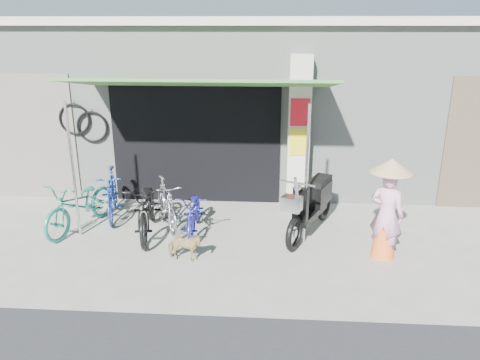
# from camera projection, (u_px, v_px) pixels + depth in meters

# --- Properties ---
(ground) EXTENTS (80.00, 80.00, 0.00)m
(ground) POSITION_uv_depth(u_px,v_px,m) (248.00, 261.00, 7.33)
(ground) COLOR gray
(ground) RESTS_ON ground
(bicycle_shop) EXTENTS (12.30, 5.30, 3.66)m
(bicycle_shop) POSITION_uv_depth(u_px,v_px,m) (259.00, 96.00, 11.56)
(bicycle_shop) COLOR #929891
(bicycle_shop) RESTS_ON ground
(shop_pillar) EXTENTS (0.42, 0.44, 3.00)m
(shop_pillar) POSITION_uv_depth(u_px,v_px,m) (299.00, 133.00, 9.11)
(shop_pillar) COLOR beige
(shop_pillar) RESTS_ON ground
(awning) EXTENTS (4.60, 1.88, 2.72)m
(awning) POSITION_uv_depth(u_px,v_px,m) (202.00, 85.00, 8.12)
(awning) COLOR #38692F
(awning) RESTS_ON ground
(neighbour_left) EXTENTS (2.60, 0.06, 2.60)m
(neighbour_left) POSITION_uv_depth(u_px,v_px,m) (14.00, 137.00, 9.68)
(neighbour_left) COLOR #6B665B
(neighbour_left) RESTS_ON ground
(bike_teal) EXTENTS (1.15, 1.89, 0.94)m
(bike_teal) POSITION_uv_depth(u_px,v_px,m) (81.00, 204.00, 8.35)
(bike_teal) COLOR #1C7E67
(bike_teal) RESTS_ON ground
(bike_blue) EXTENTS (0.80, 1.61, 0.93)m
(bike_blue) POSITION_uv_depth(u_px,v_px,m) (112.00, 194.00, 8.86)
(bike_blue) COLOR navy
(bike_blue) RESTS_ON ground
(bike_black) EXTENTS (0.93, 1.93, 0.97)m
(bike_black) POSITION_uv_depth(u_px,v_px,m) (148.00, 207.00, 8.15)
(bike_black) COLOR black
(bike_black) RESTS_ON ground
(bike_silver) EXTENTS (1.03, 1.57, 0.92)m
(bike_silver) POSITION_uv_depth(u_px,v_px,m) (166.00, 204.00, 8.39)
(bike_silver) COLOR #B1B0B5
(bike_silver) RESTS_ON ground
(bike_navy) EXTENTS (0.60, 1.54, 0.79)m
(bike_navy) POSITION_uv_depth(u_px,v_px,m) (194.00, 212.00, 8.20)
(bike_navy) COLOR navy
(bike_navy) RESTS_ON ground
(street_dog) EXTENTS (0.60, 0.32, 0.48)m
(street_dog) POSITION_uv_depth(u_px,v_px,m) (184.00, 247.00, 7.25)
(street_dog) COLOR tan
(street_dog) RESTS_ON ground
(moped) EXTENTS (1.05, 1.94, 1.17)m
(moped) POSITION_uv_depth(u_px,v_px,m) (312.00, 205.00, 8.16)
(moped) COLOR black
(moped) RESTS_ON ground
(nun) EXTENTS (0.64, 0.64, 1.62)m
(nun) POSITION_uv_depth(u_px,v_px,m) (387.00, 209.00, 7.23)
(nun) COLOR pink
(nun) RESTS_ON ground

